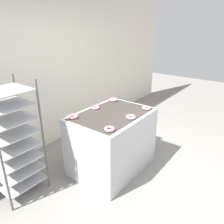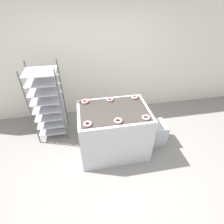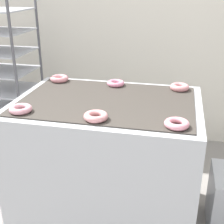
{
  "view_description": "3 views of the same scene",
  "coord_description": "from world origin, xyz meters",
  "px_view_note": "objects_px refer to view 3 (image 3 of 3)",
  "views": [
    {
      "loc": [
        -2.34,
        -1.09,
        2.15
      ],
      "look_at": [
        0.0,
        0.69,
        0.96
      ],
      "focal_mm": 35.0,
      "sensor_mm": 36.0,
      "label": 1
    },
    {
      "loc": [
        -0.46,
        -1.66,
        2.63
      ],
      "look_at": [
        0.0,
        0.84,
        0.79
      ],
      "focal_mm": 28.0,
      "sensor_mm": 36.0,
      "label": 2
    },
    {
      "loc": [
        0.45,
        -1.17,
        1.66
      ],
      "look_at": [
        0.0,
        0.84,
        0.79
      ],
      "focal_mm": 50.0,
      "sensor_mm": 36.0,
      "label": 3
    }
  ],
  "objects_px": {
    "donut_far_left": "(59,79)",
    "donut_near_right": "(177,124)",
    "baking_rack_cart": "(4,80)",
    "donut_near_center": "(96,116)",
    "fryer_machine": "(107,161)",
    "donut_far_center": "(116,83)",
    "donut_near_left": "(21,109)",
    "donut_far_right": "(180,87)"
  },
  "relations": [
    {
      "from": "donut_near_right",
      "to": "donut_near_center",
      "type": "bearing_deg",
      "value": -179.8
    },
    {
      "from": "baking_rack_cart",
      "to": "donut_far_center",
      "type": "height_order",
      "value": "baking_rack_cart"
    },
    {
      "from": "fryer_machine",
      "to": "donut_near_right",
      "type": "xyz_separation_m",
      "value": [
        0.46,
        -0.32,
        0.49
      ]
    },
    {
      "from": "fryer_machine",
      "to": "donut_far_center",
      "type": "xyz_separation_m",
      "value": [
        -0.01,
        0.31,
        0.49
      ]
    },
    {
      "from": "donut_near_left",
      "to": "donut_near_right",
      "type": "bearing_deg",
      "value": -0.5
    },
    {
      "from": "donut_far_left",
      "to": "donut_far_right",
      "type": "height_order",
      "value": "same"
    },
    {
      "from": "baking_rack_cart",
      "to": "donut_far_right",
      "type": "distance_m",
      "value": 1.69
    },
    {
      "from": "fryer_machine",
      "to": "donut_far_left",
      "type": "xyz_separation_m",
      "value": [
        -0.46,
        0.33,
        0.49
      ]
    },
    {
      "from": "donut_near_right",
      "to": "donut_far_center",
      "type": "height_order",
      "value": "same"
    },
    {
      "from": "baking_rack_cart",
      "to": "donut_near_right",
      "type": "bearing_deg",
      "value": -31.61
    },
    {
      "from": "donut_near_left",
      "to": "donut_far_left",
      "type": "bearing_deg",
      "value": 90.33
    },
    {
      "from": "fryer_machine",
      "to": "donut_far_center",
      "type": "relative_size",
      "value": 9.47
    },
    {
      "from": "baking_rack_cart",
      "to": "donut_far_right",
      "type": "bearing_deg",
      "value": -12.9
    },
    {
      "from": "donut_near_left",
      "to": "donut_far_left",
      "type": "distance_m",
      "value": 0.63
    },
    {
      "from": "fryer_machine",
      "to": "donut_far_left",
      "type": "height_order",
      "value": "donut_far_left"
    },
    {
      "from": "donut_near_left",
      "to": "donut_far_right",
      "type": "bearing_deg",
      "value": 34.26
    },
    {
      "from": "donut_near_right",
      "to": "donut_far_left",
      "type": "relative_size",
      "value": 0.96
    },
    {
      "from": "donut_near_right",
      "to": "donut_far_left",
      "type": "xyz_separation_m",
      "value": [
        -0.92,
        0.64,
        0.0
      ]
    },
    {
      "from": "donut_near_center",
      "to": "donut_near_left",
      "type": "bearing_deg",
      "value": 178.83
    },
    {
      "from": "fryer_machine",
      "to": "baking_rack_cart",
      "type": "xyz_separation_m",
      "value": [
        -1.18,
        0.69,
        0.32
      ]
    },
    {
      "from": "fryer_machine",
      "to": "donut_near_left",
      "type": "distance_m",
      "value": 0.74
    },
    {
      "from": "donut_near_left",
      "to": "fryer_machine",
      "type": "bearing_deg",
      "value": 34.02
    },
    {
      "from": "donut_near_right",
      "to": "donut_far_right",
      "type": "xyz_separation_m",
      "value": [
        0.0,
        0.63,
        0.0
      ]
    },
    {
      "from": "donut_near_left",
      "to": "donut_far_left",
      "type": "height_order",
      "value": "donut_far_left"
    },
    {
      "from": "donut_near_center",
      "to": "donut_far_center",
      "type": "bearing_deg",
      "value": 91.74
    },
    {
      "from": "baking_rack_cart",
      "to": "donut_near_right",
      "type": "height_order",
      "value": "baking_rack_cart"
    },
    {
      "from": "fryer_machine",
      "to": "donut_near_right",
      "type": "relative_size",
      "value": 9.08
    },
    {
      "from": "donut_near_left",
      "to": "donut_far_left",
      "type": "relative_size",
      "value": 0.97
    },
    {
      "from": "donut_far_left",
      "to": "donut_near_right",
      "type": "bearing_deg",
      "value": -35.03
    },
    {
      "from": "donut_far_center",
      "to": "fryer_machine",
      "type": "bearing_deg",
      "value": -88.39
    },
    {
      "from": "donut_far_center",
      "to": "donut_near_right",
      "type": "bearing_deg",
      "value": -53.51
    },
    {
      "from": "donut_near_center",
      "to": "donut_near_right",
      "type": "relative_size",
      "value": 1.03
    },
    {
      "from": "donut_near_right",
      "to": "donut_far_left",
      "type": "distance_m",
      "value": 1.12
    },
    {
      "from": "donut_far_left",
      "to": "baking_rack_cart",
      "type": "bearing_deg",
      "value": 153.15
    },
    {
      "from": "fryer_machine",
      "to": "donut_far_left",
      "type": "bearing_deg",
      "value": 144.58
    },
    {
      "from": "baking_rack_cart",
      "to": "donut_far_center",
      "type": "xyz_separation_m",
      "value": [
        1.17,
        -0.38,
        0.17
      ]
    },
    {
      "from": "fryer_machine",
      "to": "donut_near_center",
      "type": "bearing_deg",
      "value": -88.13
    },
    {
      "from": "donut_near_left",
      "to": "donut_far_left",
      "type": "xyz_separation_m",
      "value": [
        -0.0,
        0.63,
        0.0
      ]
    },
    {
      "from": "donut_near_left",
      "to": "donut_near_right",
      "type": "height_order",
      "value": "donut_near_left"
    },
    {
      "from": "donut_near_center",
      "to": "donut_far_center",
      "type": "relative_size",
      "value": 1.07
    },
    {
      "from": "donut_near_left",
      "to": "donut_far_center",
      "type": "height_order",
      "value": "donut_near_left"
    },
    {
      "from": "baking_rack_cart",
      "to": "donut_near_center",
      "type": "distance_m",
      "value": 1.56
    }
  ]
}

